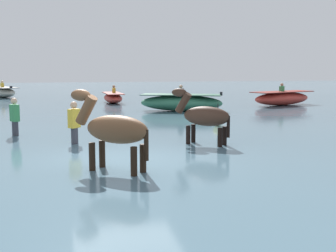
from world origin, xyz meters
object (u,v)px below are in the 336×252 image
at_px(horse_lead_bay, 114,132).
at_px(boat_distant_east, 181,103).
at_px(boat_far_inshore, 282,98).
at_px(person_onlooker_right, 74,128).
at_px(horse_trailing_dark_bay, 204,118).
at_px(channel_buoy, 218,121).
at_px(boat_mid_channel, 113,98).
at_px(person_spectator_far, 15,122).
at_px(boat_near_port, 3,92).

relative_size(horse_lead_bay, boat_distant_east, 0.49).
relative_size(boat_far_inshore, person_onlooker_right, 2.66).
height_order(horse_trailing_dark_bay, boat_far_inshore, horse_trailing_dark_bay).
xyz_separation_m(boat_far_inshore, channel_buoy, (-6.55, -7.83, -0.21)).
distance_m(boat_mid_channel, person_onlooker_right, 14.75).
relative_size(boat_mid_channel, channel_buoy, 3.82).
distance_m(horse_trailing_dark_bay, boat_distant_east, 9.71).
bearing_deg(horse_trailing_dark_bay, person_spectator_far, 152.54).
bearing_deg(horse_lead_bay, person_spectator_far, 115.35).
relative_size(boat_distant_east, person_spectator_far, 2.68).
bearing_deg(horse_trailing_dark_bay, person_onlooker_right, 166.38).
bearing_deg(person_spectator_far, horse_trailing_dark_bay, -27.46).
height_order(boat_distant_east, channel_buoy, boat_distant_east).
bearing_deg(channel_buoy, horse_lead_bay, -124.64).
bearing_deg(person_spectator_far, person_onlooker_right, -46.66).
bearing_deg(boat_far_inshore, boat_distant_east, -162.33).
relative_size(horse_lead_bay, boat_mid_channel, 0.68).
xyz_separation_m(boat_near_port, person_spectator_far, (3.06, -19.27, 0.08)).
relative_size(person_spectator_far, channel_buoy, 1.98).
xyz_separation_m(boat_distant_east, boat_mid_channel, (-2.87, 5.86, -0.11)).
xyz_separation_m(boat_distant_east, person_spectator_far, (-7.16, -6.73, 0.03)).
bearing_deg(boat_far_inshore, person_spectator_far, -147.25).
relative_size(horse_trailing_dark_bay, boat_mid_channel, 0.63).
bearing_deg(horse_lead_bay, boat_distant_east, 69.73).
distance_m(horse_lead_bay, boat_distant_east, 13.10).
distance_m(boat_far_inshore, person_spectator_far, 16.28).
xyz_separation_m(boat_far_inshore, person_spectator_far, (-13.69, -8.81, 0.05)).
distance_m(horse_trailing_dark_bay, person_onlooker_right, 3.71).
bearing_deg(boat_far_inshore, person_onlooker_right, -137.75).
bearing_deg(boat_distant_east, horse_trailing_dark_bay, -100.26).
bearing_deg(channel_buoy, boat_near_port, 119.14).
relative_size(horse_trailing_dark_bay, person_spectator_far, 1.22).
distance_m(horse_trailing_dark_bay, boat_near_port, 23.67).
bearing_deg(person_spectator_far, horse_lead_bay, -64.65).
bearing_deg(channel_buoy, boat_mid_channel, 103.76).
height_order(person_spectator_far, person_onlooker_right, same).
bearing_deg(boat_distant_east, horse_lead_bay, -110.27).
xyz_separation_m(horse_trailing_dark_bay, boat_far_inshore, (8.26, 11.63, -0.36)).
distance_m(boat_far_inshore, channel_buoy, 10.21).
height_order(horse_lead_bay, boat_near_port, horse_lead_bay).
height_order(person_spectator_far, channel_buoy, person_spectator_far).
xyz_separation_m(horse_lead_bay, person_spectator_far, (-2.63, 5.55, -0.39)).
bearing_deg(boat_near_port, person_spectator_far, -80.98).
distance_m(boat_distant_east, person_spectator_far, 9.83).
xyz_separation_m(boat_far_inshore, boat_distant_east, (-6.53, -2.08, 0.02)).
bearing_deg(person_onlooker_right, horse_trailing_dark_bay, -13.62).
relative_size(horse_trailing_dark_bay, boat_near_port, 0.56).
bearing_deg(boat_far_inshore, horse_trailing_dark_bay, -125.37).
xyz_separation_m(boat_near_port, channel_buoy, (10.20, -18.29, -0.19)).
height_order(horse_lead_bay, horse_trailing_dark_bay, horse_lead_bay).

